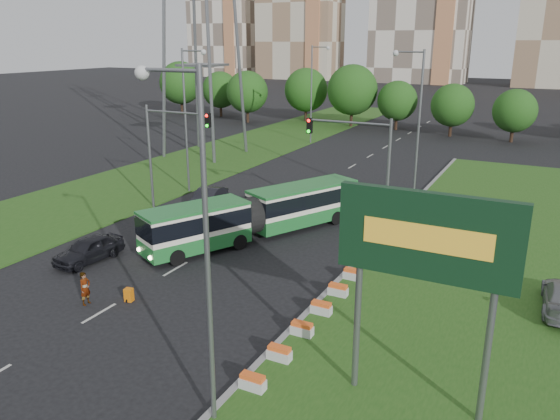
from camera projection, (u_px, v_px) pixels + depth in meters
The scene contains 18 objects.
ground at pixel (219, 279), 30.18m from camera, with size 360.00×360.00×0.00m, color black.
grass_median at pixel (486, 269), 31.34m from camera, with size 14.00×60.00×0.15m, color #214F16.
median_kerb at pixel (370, 248), 34.34m from camera, with size 0.30×60.00×0.18m, color gray.
left_verge at pixel (206, 161), 59.22m from camera, with size 12.00×110.00×0.10m, color #214F16.
lane_markings at pixel (314, 188), 48.49m from camera, with size 0.20×100.00×0.01m, color #B2B2AB, non-canonical shape.
flower_planters at pixel (321, 308), 25.96m from camera, with size 1.10×13.70×0.60m, color silver, non-canonical shape.
billboard at pixel (427, 246), 17.93m from camera, with size 6.00×0.37×8.00m.
traffic_mast_median at pixel (364, 159), 35.02m from camera, with size 5.76×0.32×8.00m.
traffic_mast_left at pixel (166, 142), 40.73m from camera, with size 5.76×0.32×8.00m.
street_lamps at pixel (258, 139), 38.19m from camera, with size 36.00×60.00×12.00m, color slate, non-canonical shape.
tree_line at pixel (513, 105), 71.30m from camera, with size 120.00×8.00×9.00m, color #1E5516, non-canonical shape.
apartment_tower_west at pixel (300, 3), 178.73m from camera, with size 26.00×15.00×48.00m, color beige.
midrise_west at pixel (224, 24), 193.50m from camera, with size 22.00×14.00×36.00m, color silver.
articulated_bus at pixel (254, 213), 36.26m from camera, with size 2.48×15.88×2.61m.
car_left_near at pixel (89, 249), 32.41m from camera, with size 1.76×4.38×1.49m, color black.
car_left_far at pixel (208, 199), 42.51m from camera, with size 1.66×4.77×1.57m, color black.
pedestrian at pixel (85, 288), 27.05m from camera, with size 0.63×0.41×1.72m, color gray.
shopping_trolley at pixel (129, 295), 27.52m from camera, with size 0.40×0.42×0.69m.
Camera 1 is at (15.55, -23.13, 12.65)m, focal length 35.00 mm.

